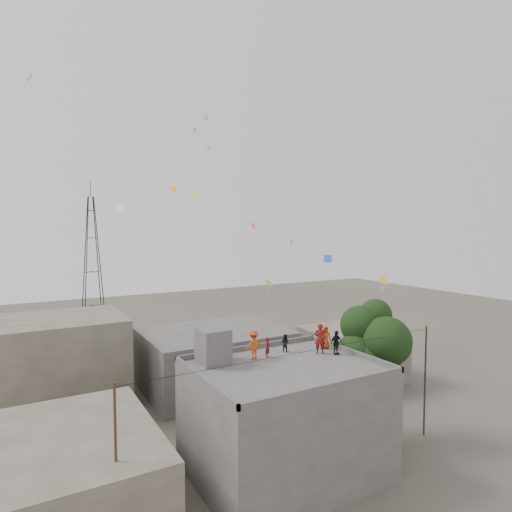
% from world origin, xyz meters
% --- Properties ---
extents(ground, '(140.00, 140.00, 0.00)m').
position_xyz_m(ground, '(0.00, 0.00, 0.00)').
color(ground, '#48423B').
rests_on(ground, ground).
extents(main_building, '(10.00, 8.00, 6.10)m').
position_xyz_m(main_building, '(0.00, 0.00, 3.05)').
color(main_building, '#4F4C4A').
rests_on(main_building, ground).
extents(parapet, '(10.00, 8.00, 0.30)m').
position_xyz_m(parapet, '(0.00, 0.00, 6.25)').
color(parapet, '#4F4C4A').
rests_on(parapet, main_building).
extents(stair_head_box, '(1.60, 1.80, 2.00)m').
position_xyz_m(stair_head_box, '(-3.20, 2.60, 7.10)').
color(stair_head_box, '#4F4C4A').
rests_on(stair_head_box, main_building).
extents(neighbor_west, '(8.00, 10.00, 4.00)m').
position_xyz_m(neighbor_west, '(-11.00, 2.00, 2.00)').
color(neighbor_west, '#585245').
rests_on(neighbor_west, ground).
extents(neighbor_north, '(12.00, 9.00, 5.00)m').
position_xyz_m(neighbor_north, '(2.00, 14.00, 2.50)').
color(neighbor_north, '#4F4C4A').
rests_on(neighbor_north, ground).
extents(neighbor_northwest, '(9.00, 8.00, 7.00)m').
position_xyz_m(neighbor_northwest, '(-10.00, 16.00, 3.50)').
color(neighbor_northwest, '#585245').
rests_on(neighbor_northwest, ground).
extents(neighbor_east, '(7.00, 8.00, 4.40)m').
position_xyz_m(neighbor_east, '(14.00, 10.00, 2.20)').
color(neighbor_east, '#585245').
rests_on(neighbor_east, ground).
extents(tree, '(4.90, 4.60, 9.10)m').
position_xyz_m(tree, '(7.37, 0.60, 6.10)').
color(tree, black).
rests_on(tree, ground).
extents(utility_line, '(20.12, 0.62, 7.40)m').
position_xyz_m(utility_line, '(0.50, -1.25, 3.83)').
color(utility_line, black).
rests_on(utility_line, ground).
extents(transmission_tower, '(2.97, 2.97, 20.01)m').
position_xyz_m(transmission_tower, '(-4.00, 40.00, 9.07)').
color(transmission_tower, black).
rests_on(transmission_tower, ground).
extents(person_red_adult, '(0.82, 0.73, 1.87)m').
position_xyz_m(person_red_adult, '(3.28, 1.05, 7.04)').
color(person_red_adult, maroon).
rests_on(person_red_adult, main_building).
extents(person_orange_child, '(0.86, 0.76, 1.48)m').
position_xyz_m(person_orange_child, '(4.28, 1.73, 6.84)').
color(person_orange_child, '#BB4015').
rests_on(person_orange_child, main_building).
extents(person_dark_child, '(0.63, 0.68, 1.12)m').
position_xyz_m(person_dark_child, '(1.63, 2.43, 6.66)').
color(person_dark_child, black).
rests_on(person_dark_child, main_building).
extents(person_dark_adult, '(0.89, 0.42, 1.47)m').
position_xyz_m(person_dark_adult, '(4.03, 0.40, 6.83)').
color(person_dark_adult, black).
rests_on(person_dark_adult, main_building).
extents(person_orange_adult, '(1.22, 0.82, 1.75)m').
position_xyz_m(person_orange_adult, '(-0.85, 2.04, 6.97)').
color(person_orange_adult, '#B84615').
rests_on(person_orange_adult, main_building).
extents(person_red_child, '(0.52, 0.49, 1.20)m').
position_xyz_m(person_red_child, '(0.09, 1.98, 6.70)').
color(person_red_child, maroon).
rests_on(person_red_child, main_building).
extents(kites, '(21.08, 16.44, 12.95)m').
position_xyz_m(kites, '(1.42, 7.32, 15.53)').
color(kites, orange).
rests_on(kites, ground).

